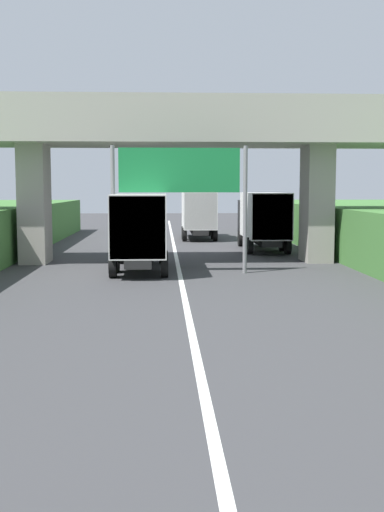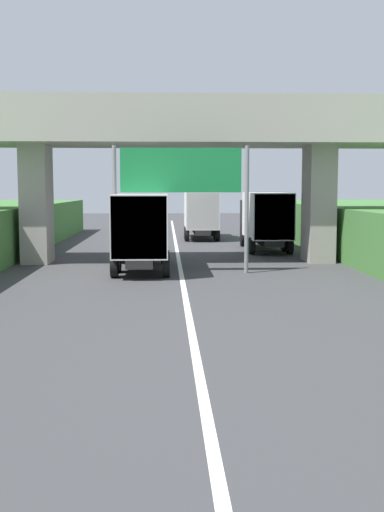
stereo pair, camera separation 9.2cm
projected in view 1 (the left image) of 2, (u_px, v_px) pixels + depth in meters
The scene contains 6 objects.
lane_centre_stripe at pixel (181, 283), 25.18m from camera, with size 0.20×97.34×0.01m, color white.
overpass_bridge at pixel (177, 140), 31.67m from camera, with size 40.00×4.80×8.02m.
overhead_highway_sign at pixel (179, 179), 27.53m from camera, with size 5.88×0.18×5.52m.
truck_silver at pixel (140, 228), 28.71m from camera, with size 2.44×7.30×3.44m.
truck_white at pixel (198, 212), 47.04m from camera, with size 2.44×7.30×3.44m.
truck_black at pixel (263, 218), 38.17m from camera, with size 2.44×7.30×3.44m.
Camera 1 is at (-0.74, 3.74, 3.68)m, focal length 45.05 mm.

